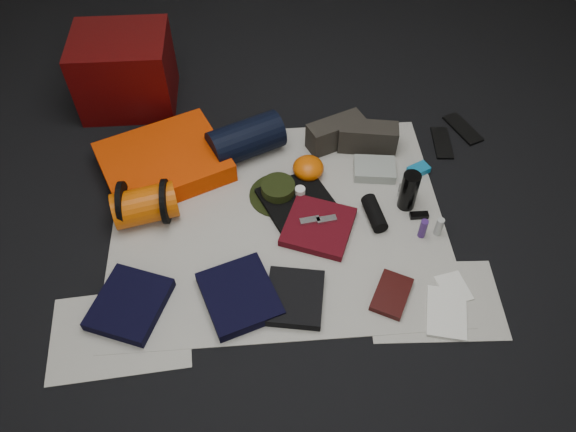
{
  "coord_description": "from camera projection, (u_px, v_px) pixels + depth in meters",
  "views": [
    {
      "loc": [
        -0.08,
        -1.7,
        2.14
      ],
      "look_at": [
        0.04,
        -0.06,
        0.1
      ],
      "focal_mm": 35.0,
      "sensor_mm": 36.0,
      "label": 1
    }
  ],
  "objects": [
    {
      "name": "sleeping_pad",
      "position": [
        164.0,
        162.0,
        2.9
      ],
      "size": [
        0.75,
        0.69,
        0.11
      ],
      "primitive_type": "cube",
      "rotation": [
        0.0,
        0.0,
        0.4
      ],
      "color": "#DF3902",
      "rests_on": "newspaper_mat"
    },
    {
      "name": "newspaper_sheet_front_right",
      "position": [
        434.0,
        300.0,
        2.45
      ],
      "size": [
        0.6,
        0.43,
        0.0
      ],
      "primitive_type": "cube",
      "rotation": [
        0.0,
        0.0,
        -0.05
      ],
      "color": "silver",
      "rests_on": "floor"
    },
    {
      "name": "newspaper_mat",
      "position": [
        278.0,
        220.0,
        2.73
      ],
      "size": [
        1.6,
        1.3,
        0.01
      ],
      "primitive_type": "cube",
      "color": "silver",
      "rests_on": "floor"
    },
    {
      "name": "paperback_book",
      "position": [
        392.0,
        294.0,
        2.45
      ],
      "size": [
        0.22,
        0.26,
        0.03
      ],
      "primitive_type": "cube",
      "rotation": [
        0.0,
        0.0,
        -0.49
      ],
      "color": "black",
      "rests_on": "newspaper_mat"
    },
    {
      "name": "first_aid_pouch",
      "position": [
        374.0,
        169.0,
        2.91
      ],
      "size": [
        0.23,
        0.19,
        0.05
      ],
      "primitive_type": "cube",
      "rotation": [
        0.0,
        0.0,
        -0.14
      ],
      "color": "gray",
      "rests_on": "newspaper_mat"
    },
    {
      "name": "map_printout",
      "position": [
        454.0,
        288.0,
        2.48
      ],
      "size": [
        0.15,
        0.18,
        0.01
      ],
      "primitive_type": "cube",
      "rotation": [
        0.0,
        0.0,
        0.2
      ],
      "color": "white",
      "rests_on": "newspaper_mat"
    },
    {
      "name": "boonie_brim",
      "position": [
        278.0,
        195.0,
        2.83
      ],
      "size": [
        0.3,
        0.3,
        0.01
      ],
      "primitive_type": "cylinder",
      "rotation": [
        0.0,
        0.0,
        -0.01
      ],
      "color": "black",
      "rests_on": "newspaper_mat"
    },
    {
      "name": "hiking_boot_right",
      "position": [
        368.0,
        137.0,
        2.98
      ],
      "size": [
        0.33,
        0.17,
        0.15
      ],
      "primitive_type": "cube",
      "rotation": [
        0.0,
        0.0,
        -0.18
      ],
      "color": "#2B2721",
      "rests_on": "newspaper_mat"
    },
    {
      "name": "black_tshirt",
      "position": [
        296.0,
        200.0,
        2.79
      ],
      "size": [
        0.41,
        0.4,
        0.03
      ],
      "primitive_type": "cube",
      "rotation": [
        0.0,
        0.0,
        0.39
      ],
      "color": "black",
      "rests_on": "newspaper_mat"
    },
    {
      "name": "newspaper_sheet_front_left",
      "position": [
        121.0,
        332.0,
        2.35
      ],
      "size": [
        0.61,
        0.44,
        0.0
      ],
      "primitive_type": "cube",
      "rotation": [
        0.0,
        0.0,
        0.07
      ],
      "color": "silver",
      "rests_on": "floor"
    },
    {
      "name": "tape_roll",
      "position": [
        300.0,
        191.0,
        2.78
      ],
      "size": [
        0.05,
        0.05,
        0.04
      ],
      "primitive_type": "cylinder",
      "color": "silver",
      "rests_on": "black_tshirt"
    },
    {
      "name": "sack_strap_right",
      "position": [
        165.0,
        201.0,
        2.66
      ],
      "size": [
        0.02,
        0.22,
        0.22
      ],
      "primitive_type": "cylinder",
      "rotation": [
        0.0,
        1.57,
        0.0
      ],
      "color": "black",
      "rests_on": "newspaper_mat"
    },
    {
      "name": "compact_camera",
      "position": [
        408.0,
        192.0,
        2.82
      ],
      "size": [
        0.11,
        0.09,
        0.04
      ],
      "primitive_type": "cube",
      "rotation": [
        0.0,
        0.0,
        -0.36
      ],
      "color": "silver",
      "rests_on": "newspaper_mat"
    },
    {
      "name": "red_cabinet",
      "position": [
        125.0,
        71.0,
        3.13
      ],
      "size": [
        0.52,
        0.43,
        0.43
      ],
      "primitive_type": "cube",
      "rotation": [
        0.0,
        0.0,
        -0.01
      ],
      "color": "#460505",
      "rests_on": "floor"
    },
    {
      "name": "map_booklet",
      "position": [
        447.0,
        313.0,
        2.4
      ],
      "size": [
        0.22,
        0.28,
        0.01
      ],
      "primitive_type": "cube",
      "rotation": [
        0.0,
        0.0,
        -0.25
      ],
      "color": "white",
      "rests_on": "newspaper_mat"
    },
    {
      "name": "trousers_navy_b",
      "position": [
        240.0,
        296.0,
        2.43
      ],
      "size": [
        0.39,
        0.42,
        0.05
      ],
      "primitive_type": "cube",
      "rotation": [
        0.0,
        0.0,
        0.33
      ],
      "color": "black",
      "rests_on": "newspaper_mat"
    },
    {
      "name": "navy_duffel",
      "position": [
        246.0,
        139.0,
        2.94
      ],
      "size": [
        0.43,
        0.34,
        0.2
      ],
      "primitive_type": "cylinder",
      "rotation": [
        0.0,
        1.57,
        0.41
      ],
      "color": "black",
      "rests_on": "newspaper_mat"
    },
    {
      "name": "energy_bar_a",
      "position": [
        310.0,
        220.0,
        2.67
      ],
      "size": [
        0.1,
        0.05,
        0.01
      ],
      "primitive_type": "cube",
      "rotation": [
        0.0,
        0.0,
        0.14
      ],
      "color": "silver",
      "rests_on": "red_shirt"
    },
    {
      "name": "sack_strap_left",
      "position": [
        123.0,
        204.0,
        2.65
      ],
      "size": [
        0.02,
        0.22,
        0.22
      ],
      "primitive_type": "cylinder",
      "rotation": [
        0.0,
        1.57,
        0.0
      ],
      "color": "black",
      "rests_on": "newspaper_mat"
    },
    {
      "name": "toiletry_purple",
      "position": [
        423.0,
        229.0,
        2.63
      ],
      "size": [
        0.05,
        0.05,
        0.11
      ],
      "primitive_type": "cylinder",
      "rotation": [
        0.0,
        0.0,
        0.38
      ],
      "color": "#3F2069",
      "rests_on": "newspaper_mat"
    },
    {
      "name": "sunglasses",
      "position": [
        419.0,
        215.0,
        2.73
      ],
      "size": [
        0.09,
        0.04,
        0.02
      ],
      "primitive_type": "cube",
      "rotation": [
        0.0,
        0.0,
        -0.01
      ],
      "color": "black",
      "rests_on": "newspaper_mat"
    },
    {
      "name": "trousers_charcoal",
      "position": [
        295.0,
        298.0,
        2.43
      ],
      "size": [
        0.29,
        0.32,
        0.04
      ],
      "primitive_type": "cube",
      "rotation": [
        0.0,
        0.0,
        -0.18
      ],
      "color": "black",
      "rests_on": "newspaper_mat"
    },
    {
      "name": "red_shirt",
      "position": [
        318.0,
        227.0,
        2.68
      ],
      "size": [
        0.4,
        0.4,
        0.04
      ],
      "primitive_type": "cube",
      "rotation": [
        0.0,
        0.0,
        -0.39
      ],
      "color": "#4E0811",
      "rests_on": "newspaper_mat"
    },
    {
      "name": "trousers_navy_a",
      "position": [
        130.0,
        304.0,
        2.41
      ],
      "size": [
        0.38,
        0.4,
        0.05
      ],
      "primitive_type": "cube",
      "rotation": [
        0.0,
        0.0,
        -0.38
      ],
      "color": "black",
      "rests_on": "newspaper_mat"
    },
    {
      "name": "flip_flop_left",
      "position": [
        442.0,
        143.0,
        3.07
      ],
      "size": [
        0.11,
        0.25,
        0.01
      ],
      "primitive_type": "cube",
      "rotation": [
        0.0,
        0.0,
        -0.09
      ],
      "color": "black",
      "rests_on": "floor"
    },
    {
      "name": "floor",
      "position": [
        278.0,
        222.0,
        2.74
      ],
      "size": [
        4.5,
        4.5,
        0.02
      ],
      "primitive_type": "cube",
      "color": "black",
      "rests_on": "ground"
    },
    {
      "name": "flip_flop_right",
      "position": [
        463.0,
        129.0,
        3.14
      ],
      "size": [
        0.18,
        0.27,
        0.01
      ],
      "primitive_type": "cube",
      "rotation": [
        0.0,
        0.0,
        0.38
      ],
      "color": "black",
      "rests_on": "floor"
    },
    {
      "name": "stuff_sack",
      "position": [
        145.0,
        205.0,
        2.67
      ],
      "size": [
        0.33,
        0.24,
        0.18
      ],
      "primitive_type": "cylinder",
      "rotation": [
        0.0,
        1.57,
        0.22
      ],
      "color": "#CE4F03",
      "rests_on": "newspaper_mat"
    },
    {
      "name": "boonie_crown",
      "position": [
        278.0,
        189.0,
        2.79
      ],
      "size": [
        0.17,
        0.17,
        0.07
      ],
      "primitive_type": "cylinder",
      "color": "black",
      "rests_on": "boonie_brim"
    },
    {
      "name": "energy_bar_b",
      "position": [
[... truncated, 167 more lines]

